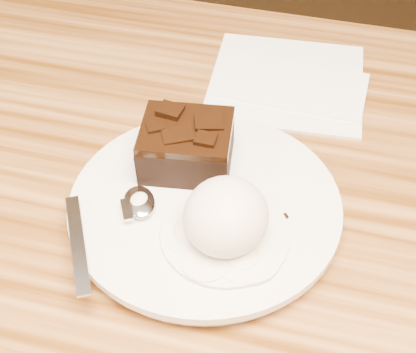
% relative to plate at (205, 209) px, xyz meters
% --- Properties ---
extents(plate, '(0.24, 0.24, 0.02)m').
position_rel_plate_xyz_m(plate, '(0.00, 0.00, 0.00)').
color(plate, white).
rests_on(plate, dining_table).
extents(brownie, '(0.09, 0.08, 0.04)m').
position_rel_plate_xyz_m(brownie, '(-0.03, 0.04, 0.03)').
color(brownie, black).
rests_on(brownie, plate).
extents(ice_cream_scoop, '(0.07, 0.07, 0.06)m').
position_rel_plate_xyz_m(ice_cream_scoop, '(0.03, -0.03, 0.03)').
color(ice_cream_scoop, white).
rests_on(ice_cream_scoop, plate).
extents(melt_puddle, '(0.11, 0.11, 0.00)m').
position_rel_plate_xyz_m(melt_puddle, '(0.03, -0.03, 0.01)').
color(melt_puddle, white).
rests_on(melt_puddle, plate).
extents(spoon, '(0.10, 0.15, 0.01)m').
position_rel_plate_xyz_m(spoon, '(-0.05, -0.02, 0.01)').
color(spoon, silver).
rests_on(spoon, plate).
extents(napkin, '(0.18, 0.18, 0.01)m').
position_rel_plate_xyz_m(napkin, '(0.04, 0.21, -0.01)').
color(napkin, white).
rests_on(napkin, dining_table).
extents(crumb_a, '(0.01, 0.01, 0.00)m').
position_rel_plate_xyz_m(crumb_a, '(0.01, -0.06, 0.01)').
color(crumb_a, black).
rests_on(crumb_a, plate).
extents(crumb_b, '(0.01, 0.01, 0.00)m').
position_rel_plate_xyz_m(crumb_b, '(0.07, -0.00, 0.01)').
color(crumb_b, black).
rests_on(crumb_b, plate).
extents(crumb_c, '(0.01, 0.01, 0.00)m').
position_rel_plate_xyz_m(crumb_c, '(0.02, 0.00, 0.01)').
color(crumb_c, black).
rests_on(crumb_c, plate).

